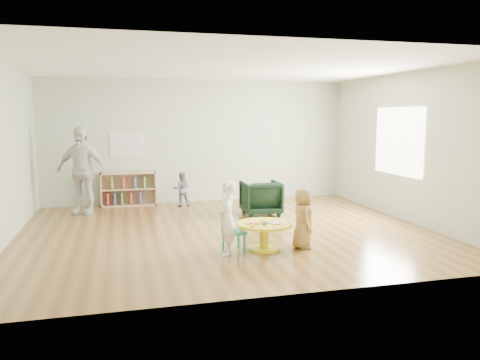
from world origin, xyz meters
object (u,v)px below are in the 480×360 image
(kid_chair_left, at_px, (231,231))
(child_right, at_px, (302,218))
(toddler, at_px, (182,189))
(activity_table, at_px, (264,231))
(bookshelf, at_px, (128,189))
(adult_caretaker, at_px, (82,170))
(armchair, at_px, (261,198))
(kid_chair_right, at_px, (305,229))
(child_left, at_px, (227,218))

(kid_chair_left, distance_m, child_right, 1.09)
(child_right, height_order, toddler, child_right)
(activity_table, bearing_deg, bookshelf, 114.96)
(activity_table, relative_size, adult_caretaker, 0.46)
(armchair, bearing_deg, child_right, 88.95)
(kid_chair_right, relative_size, child_left, 0.47)
(activity_table, distance_m, child_left, 0.64)
(kid_chair_right, relative_size, armchair, 0.67)
(kid_chair_left, relative_size, kid_chair_right, 1.13)
(child_right, height_order, adult_caretaker, adult_caretaker)
(child_left, xyz_separation_m, adult_caretaker, (-2.23, 3.48, 0.36))
(child_left, relative_size, child_right, 1.16)
(bookshelf, distance_m, toddler, 1.21)
(kid_chair_right, bearing_deg, activity_table, 111.24)
(child_left, distance_m, toddler, 3.79)
(child_left, bearing_deg, bookshelf, -145.82)
(kid_chair_right, xyz_separation_m, toddler, (-1.41, 3.68, 0.11))
(kid_chair_right, relative_size, adult_caretaker, 0.28)
(bookshelf, xyz_separation_m, toddler, (1.15, -0.39, 0.02))
(activity_table, distance_m, bookshelf, 4.52)
(bookshelf, distance_m, child_left, 4.38)
(armchair, xyz_separation_m, adult_caretaker, (-3.49, 0.98, 0.55))
(kid_chair_left, distance_m, armchair, 2.65)
(activity_table, height_order, kid_chair_right, kid_chair_right)
(kid_chair_right, bearing_deg, kid_chair_left, 107.47)
(kid_chair_left, height_order, kid_chair_right, kid_chair_left)
(armchair, bearing_deg, child_left, 64.43)
(kid_chair_right, relative_size, child_right, 0.55)
(activity_table, height_order, child_right, child_right)
(child_right, relative_size, adult_caretaker, 0.51)
(toddler, bearing_deg, activity_table, 103.53)
(activity_table, distance_m, toddler, 3.79)
(toddler, bearing_deg, child_right, 111.59)
(activity_table, xyz_separation_m, toddler, (-0.76, 3.71, 0.10))
(bookshelf, distance_m, adult_caretaker, 1.26)
(kid_chair_left, distance_m, kid_chair_right, 1.15)
(activity_table, xyz_separation_m, adult_caretaker, (-2.82, 3.41, 0.61))
(bookshelf, xyz_separation_m, armchair, (2.58, -1.67, -0.02))
(kid_chair_right, height_order, bookshelf, bookshelf)
(child_right, relative_size, toddler, 1.20)
(bookshelf, height_order, adult_caretaker, adult_caretaker)
(activity_table, distance_m, child_right, 0.61)
(kid_chair_left, xyz_separation_m, toddler, (-0.26, 3.66, 0.08))
(bookshelf, bearing_deg, toddler, -18.67)
(kid_chair_right, xyz_separation_m, adult_caretaker, (-3.47, 3.38, 0.62))
(toddler, relative_size, adult_caretaker, 0.43)
(activity_table, bearing_deg, armchair, 74.40)
(bookshelf, xyz_separation_m, child_left, (1.32, -4.17, 0.17))
(bookshelf, relative_size, child_right, 1.31)
(kid_chair_right, relative_size, toddler, 0.66)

